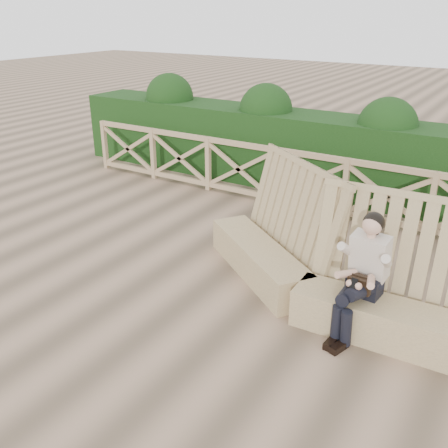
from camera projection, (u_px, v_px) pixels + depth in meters
The scene contains 5 objects.
ground at pixel (195, 294), 6.50m from camera, with size 60.00×60.00×0.00m, color brown.
bench at pixel (321, 274), 6.20m from camera, with size 4.00×1.88×1.59m.
woman at pixel (363, 272), 5.48m from camera, with size 0.43×0.89×1.44m.
guardrail at pixel (307, 182), 9.00m from camera, with size 10.10×0.09×1.10m.
hedge at pixel (332, 156), 9.85m from camera, with size 12.00×1.20×1.50m, color black.
Camera 1 is at (3.30, -4.54, 3.43)m, focal length 40.00 mm.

